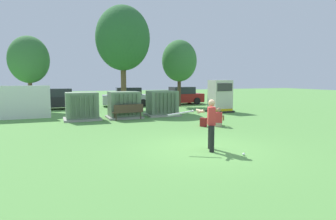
{
  "coord_description": "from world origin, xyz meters",
  "views": [
    {
      "loc": [
        -4.72,
        -8.95,
        2.46
      ],
      "look_at": [
        0.07,
        3.5,
        1.0
      ],
      "focal_mm": 31.52,
      "sensor_mm": 36.0,
      "label": 1
    }
  ],
  "objects": [
    {
      "name": "transformer_mid_west",
      "position": [
        -0.78,
        8.81,
        0.79
      ],
      "size": [
        2.1,
        1.7,
        1.62
      ],
      "color": "#9E9B93",
      "rests_on": "ground"
    },
    {
      "name": "ground_plane",
      "position": [
        0.0,
        0.0,
        0.0
      ],
      "size": [
        96.0,
        96.0,
        0.0
      ],
      "primitive_type": "plane",
      "color": "#5B9947"
    },
    {
      "name": "batter",
      "position": [
        0.12,
        -0.28,
        0.98
      ],
      "size": [
        1.56,
        0.91,
        1.74
      ],
      "color": "black",
      "rests_on": "ground"
    },
    {
      "name": "tree_center_right",
      "position": [
        5.32,
        14.44,
        3.89
      ],
      "size": [
        2.97,
        2.97,
        5.67
      ],
      "color": "#4C3828",
      "rests_on": "ground"
    },
    {
      "name": "tree_left",
      "position": [
        -6.39,
        14.94,
        3.77
      ],
      "size": [
        2.87,
        2.87,
        5.49
      ],
      "color": "brown",
      "rests_on": "ground"
    },
    {
      "name": "transformer_west",
      "position": [
        -3.27,
        8.85,
        0.79
      ],
      "size": [
        2.1,
        1.7,
        1.62
      ],
      "color": "#9E9B93",
      "rests_on": "ground"
    },
    {
      "name": "sports_ball",
      "position": [
        0.81,
        -1.28,
        0.04
      ],
      "size": [
        0.09,
        0.09,
        0.09
      ],
      "primitive_type": "sphere",
      "color": "white",
      "rests_on": "ground"
    },
    {
      "name": "backpack",
      "position": [
        2.27,
        4.2,
        0.21
      ],
      "size": [
        0.37,
        0.38,
        0.44
      ],
      "color": "maroon",
      "rests_on": "ground"
    },
    {
      "name": "parked_car_right_of_center",
      "position": [
        6.34,
        16.41,
        0.75
      ],
      "size": [
        4.24,
        2.01,
        1.62
      ],
      "color": "maroon",
      "rests_on": "ground"
    },
    {
      "name": "generator_enclosure",
      "position": [
        6.41,
        9.49,
        1.14
      ],
      "size": [
        1.6,
        1.4,
        2.3
      ],
      "color": "#262626",
      "rests_on": "ground"
    },
    {
      "name": "tree_center_left",
      "position": [
        0.36,
        14.0,
        5.49
      ],
      "size": [
        4.19,
        4.19,
        8.0
      ],
      "color": "brown",
      "rests_on": "ground"
    },
    {
      "name": "parked_car_left_of_center",
      "position": [
        1.22,
        16.47,
        0.75
      ],
      "size": [
        4.37,
        2.3,
        1.62
      ],
      "color": "#B2B2B7",
      "rests_on": "ground"
    },
    {
      "name": "parked_car_leftmost",
      "position": [
        -4.6,
        15.96,
        0.75
      ],
      "size": [
        4.25,
        2.01,
        1.62
      ],
      "color": "black",
      "rests_on": "ground"
    },
    {
      "name": "fence_panel",
      "position": [
        -7.38,
        10.5,
        1.0
      ],
      "size": [
        4.8,
        0.12,
        2.0
      ],
      "primitive_type": "cube",
      "color": "white",
      "rests_on": "ground"
    },
    {
      "name": "transformer_mid_east",
      "position": [
        1.8,
        9.07,
        0.79
      ],
      "size": [
        2.1,
        1.7,
        1.62
      ],
      "color": "#9E9B93",
      "rests_on": "ground"
    },
    {
      "name": "seated_spectator",
      "position": [
        3.04,
        4.0,
        0.38
      ],
      "size": [
        0.68,
        0.78,
        0.96
      ],
      "color": "tan",
      "rests_on": "ground"
    },
    {
      "name": "park_bench",
      "position": [
        -0.73,
        7.92,
        0.54
      ],
      "size": [
        1.83,
        0.6,
        0.92
      ],
      "color": "#4C3828",
      "rests_on": "ground"
    }
  ]
}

